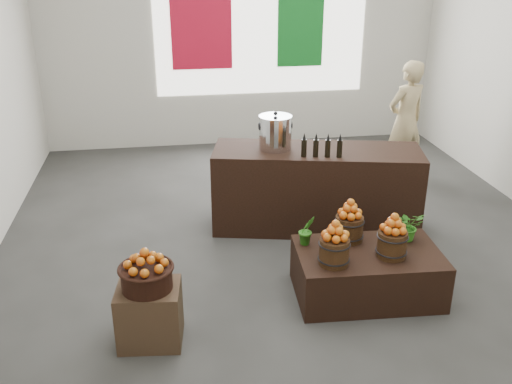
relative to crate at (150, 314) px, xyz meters
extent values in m
plane|color=#393937|center=(1.40, 1.42, -0.24)|extent=(7.00, 7.00, 0.00)
cube|color=beige|center=(1.40, 4.92, 1.76)|extent=(6.00, 0.04, 4.00)
cube|color=white|center=(1.70, 4.90, 1.76)|extent=(3.20, 0.02, 2.40)
cube|color=#B60E27|center=(0.80, 4.89, 1.66)|extent=(0.90, 0.04, 1.40)
cube|color=#10671E|center=(2.30, 4.89, 1.46)|extent=(0.70, 0.04, 1.00)
cube|color=#4B3123|center=(0.00, 0.00, 0.00)|extent=(0.53, 0.45, 0.49)
cylinder|color=black|center=(0.00, 0.00, 0.33)|extent=(0.39, 0.39, 0.18)
cube|color=black|center=(1.90, 0.37, -0.03)|extent=(1.30, 0.84, 0.43)
cylinder|color=#3E2811|center=(1.53, 0.21, 0.31)|extent=(0.25, 0.25, 0.23)
cylinder|color=#3E2811|center=(2.06, 0.26, 0.31)|extent=(0.25, 0.25, 0.23)
cylinder|color=#3E2811|center=(1.79, 0.61, 0.31)|extent=(0.25, 0.25, 0.23)
imported|color=#266C16|center=(2.32, 0.53, 0.33)|extent=(0.27, 0.24, 0.28)
imported|color=#266C16|center=(1.39, 0.59, 0.33)|extent=(0.18, 0.15, 0.27)
cube|color=black|center=(1.79, 1.77, 0.21)|extent=(2.31, 1.17, 0.91)
cylinder|color=silver|center=(1.35, 1.87, 0.83)|extent=(0.34, 0.34, 0.34)
imported|color=tan|center=(3.33, 3.07, 0.55)|extent=(0.67, 0.55, 1.58)
camera|label=1|loc=(0.23, -3.80, 2.63)|focal=40.00mm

